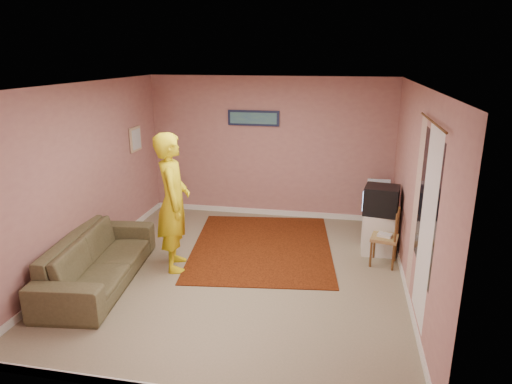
% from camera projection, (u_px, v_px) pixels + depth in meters
% --- Properties ---
extents(ground, '(5.00, 5.00, 0.00)m').
position_uv_depth(ground, '(240.00, 273.00, 6.46)').
color(ground, gray).
rests_on(ground, ground).
extents(wall_back, '(4.50, 0.02, 2.60)m').
position_uv_depth(wall_back, '(270.00, 148.00, 8.43)').
color(wall_back, tan).
rests_on(wall_back, ground).
extents(wall_front, '(4.50, 0.02, 2.60)m').
position_uv_depth(wall_front, '(170.00, 266.00, 3.73)').
color(wall_front, tan).
rests_on(wall_front, ground).
extents(wall_left, '(0.02, 5.00, 2.60)m').
position_uv_depth(wall_left, '(85.00, 176.00, 6.49)').
color(wall_left, tan).
rests_on(wall_left, ground).
extents(wall_right, '(0.02, 5.00, 2.60)m').
position_uv_depth(wall_right, '(415.00, 194.00, 5.66)').
color(wall_right, tan).
rests_on(wall_right, ground).
extents(ceiling, '(4.50, 5.00, 0.02)m').
position_uv_depth(ceiling, '(238.00, 85.00, 5.70)').
color(ceiling, white).
rests_on(ceiling, wall_back).
extents(baseboard_back, '(4.50, 0.02, 0.10)m').
position_uv_depth(baseboard_back, '(269.00, 212.00, 8.78)').
color(baseboard_back, white).
rests_on(baseboard_back, ground).
extents(baseboard_left, '(0.02, 5.00, 0.10)m').
position_uv_depth(baseboard_left, '(95.00, 256.00, 6.85)').
color(baseboard_left, white).
rests_on(baseboard_left, ground).
extents(baseboard_right, '(0.02, 5.00, 0.10)m').
position_uv_depth(baseboard_right, '(405.00, 284.00, 6.03)').
color(baseboard_right, white).
rests_on(baseboard_right, ground).
extents(window, '(0.01, 1.10, 1.50)m').
position_uv_depth(window, '(428.00, 205.00, 4.78)').
color(window, black).
rests_on(window, wall_right).
extents(curtain_sheer, '(0.01, 0.75, 2.10)m').
position_uv_depth(curtain_sheer, '(426.00, 228.00, 4.70)').
color(curtain_sheer, white).
rests_on(curtain_sheer, wall_right).
extents(curtain_floral, '(0.01, 0.35, 2.10)m').
position_uv_depth(curtain_floral, '(416.00, 206.00, 5.36)').
color(curtain_floral, white).
rests_on(curtain_floral, wall_right).
extents(curtain_rod, '(0.02, 1.40, 0.02)m').
position_uv_depth(curtain_rod, '(433.00, 122.00, 4.53)').
color(curtain_rod, brown).
rests_on(curtain_rod, wall_right).
extents(picture_back, '(0.95, 0.04, 0.28)m').
position_uv_depth(picture_back, '(253.00, 118.00, 8.29)').
color(picture_back, '#151B3B').
rests_on(picture_back, wall_back).
extents(picture_left, '(0.04, 0.38, 0.42)m').
position_uv_depth(picture_left, '(136.00, 139.00, 7.92)').
color(picture_left, '#D1B78F').
rests_on(picture_left, wall_left).
extents(area_rug, '(2.50, 2.97, 0.01)m').
position_uv_depth(area_rug, '(262.00, 246.00, 7.31)').
color(area_rug, black).
rests_on(area_rug, ground).
extents(tv_cabinet, '(0.50, 0.45, 0.64)m').
position_uv_depth(tv_cabinet, '(379.00, 233.00, 7.04)').
color(tv_cabinet, white).
rests_on(tv_cabinet, ground).
extents(crt_tv, '(0.57, 0.52, 0.43)m').
position_uv_depth(crt_tv, '(381.00, 200.00, 6.88)').
color(crt_tv, black).
rests_on(crt_tv, tv_cabinet).
extents(chair_a, '(0.47, 0.45, 0.46)m').
position_uv_depth(chair_a, '(378.00, 200.00, 8.01)').
color(chair_a, tan).
rests_on(chair_a, ground).
extents(dvd_player, '(0.38, 0.31, 0.06)m').
position_uv_depth(dvd_player, '(377.00, 203.00, 8.02)').
color(dvd_player, '#ACACB0').
rests_on(dvd_player, chair_a).
extents(blue_throw, '(0.39, 0.05, 0.41)m').
position_uv_depth(blue_throw, '(378.00, 191.00, 7.96)').
color(blue_throw, '#96CBF5').
rests_on(blue_throw, chair_a).
extents(chair_b, '(0.43, 0.45, 0.46)m').
position_uv_depth(chair_b, '(385.00, 231.00, 6.58)').
color(chair_b, tan).
rests_on(chair_b, ground).
extents(game_console, '(0.23, 0.20, 0.04)m').
position_uv_depth(game_console, '(385.00, 235.00, 6.60)').
color(game_console, silver).
rests_on(game_console, chair_b).
extents(sofa, '(1.15, 2.35, 0.66)m').
position_uv_depth(sofa, '(99.00, 259.00, 6.11)').
color(sofa, brown).
rests_on(sofa, ground).
extents(person, '(0.68, 0.83, 1.97)m').
position_uv_depth(person, '(173.00, 202.00, 6.36)').
color(person, yellow).
rests_on(person, ground).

